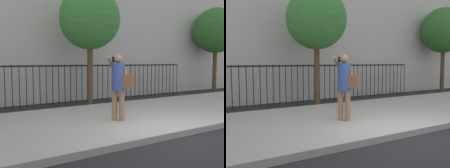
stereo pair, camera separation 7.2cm
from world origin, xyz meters
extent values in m
plane|color=black|center=(0.00, 0.00, 0.00)|extent=(60.00, 60.00, 0.00)
cube|color=#9E9B93|center=(0.00, 2.20, 0.07)|extent=(28.00, 4.40, 0.15)
cube|color=black|center=(0.00, 5.90, 1.55)|extent=(12.00, 0.04, 0.06)
cylinder|color=black|center=(-2.68, 5.90, 0.80)|extent=(0.03, 0.03, 1.60)
cylinder|color=black|center=(-2.43, 5.90, 0.80)|extent=(0.03, 0.03, 1.60)
cylinder|color=black|center=(-2.17, 5.90, 0.80)|extent=(0.03, 0.03, 1.60)
cylinder|color=black|center=(-1.91, 5.90, 0.80)|extent=(0.03, 0.03, 1.60)
cylinder|color=black|center=(-1.66, 5.90, 0.80)|extent=(0.03, 0.03, 1.60)
cylinder|color=black|center=(-1.40, 5.90, 0.80)|extent=(0.03, 0.03, 1.60)
cylinder|color=black|center=(-1.15, 5.90, 0.80)|extent=(0.03, 0.03, 1.60)
cylinder|color=black|center=(-0.89, 5.90, 0.80)|extent=(0.03, 0.03, 1.60)
cylinder|color=black|center=(-0.64, 5.90, 0.80)|extent=(0.03, 0.03, 1.60)
cylinder|color=black|center=(-0.38, 5.90, 0.80)|extent=(0.03, 0.03, 1.60)
cylinder|color=black|center=(-0.13, 5.90, 0.80)|extent=(0.03, 0.03, 1.60)
cylinder|color=black|center=(0.13, 5.90, 0.80)|extent=(0.03, 0.03, 1.60)
cylinder|color=black|center=(0.38, 5.90, 0.80)|extent=(0.03, 0.03, 1.60)
cylinder|color=black|center=(0.64, 5.90, 0.80)|extent=(0.03, 0.03, 1.60)
cylinder|color=black|center=(0.89, 5.90, 0.80)|extent=(0.03, 0.03, 1.60)
cylinder|color=black|center=(1.15, 5.90, 0.80)|extent=(0.03, 0.03, 1.60)
cylinder|color=black|center=(1.40, 5.90, 0.80)|extent=(0.03, 0.03, 1.60)
cylinder|color=black|center=(1.66, 5.90, 0.80)|extent=(0.03, 0.03, 1.60)
cylinder|color=black|center=(1.91, 5.90, 0.80)|extent=(0.03, 0.03, 1.60)
cylinder|color=black|center=(2.17, 5.90, 0.80)|extent=(0.03, 0.03, 1.60)
cylinder|color=black|center=(2.43, 5.90, 0.80)|extent=(0.03, 0.03, 1.60)
cylinder|color=black|center=(2.68, 5.90, 0.80)|extent=(0.03, 0.03, 1.60)
cylinder|color=black|center=(2.94, 5.90, 0.80)|extent=(0.03, 0.03, 1.60)
cylinder|color=black|center=(3.19, 5.90, 0.80)|extent=(0.03, 0.03, 1.60)
cylinder|color=black|center=(3.45, 5.90, 0.80)|extent=(0.03, 0.03, 1.60)
cylinder|color=black|center=(3.70, 5.90, 0.80)|extent=(0.03, 0.03, 1.60)
cylinder|color=black|center=(3.96, 5.90, 0.80)|extent=(0.03, 0.03, 1.60)
cylinder|color=black|center=(4.21, 5.90, 0.80)|extent=(0.03, 0.03, 1.60)
cylinder|color=black|center=(4.47, 5.90, 0.80)|extent=(0.03, 0.03, 1.60)
cylinder|color=black|center=(4.72, 5.90, 0.80)|extent=(0.03, 0.03, 1.60)
cylinder|color=black|center=(4.98, 5.90, 0.80)|extent=(0.03, 0.03, 1.60)
cylinder|color=black|center=(5.23, 5.90, 0.80)|extent=(0.03, 0.03, 1.60)
cylinder|color=black|center=(5.49, 5.90, 0.80)|extent=(0.03, 0.03, 1.60)
cylinder|color=black|center=(5.74, 5.90, 0.80)|extent=(0.03, 0.03, 1.60)
cylinder|color=black|center=(6.00, 5.90, 0.80)|extent=(0.03, 0.03, 1.60)
cylinder|color=#936B4C|center=(-0.69, 1.75, 0.55)|extent=(0.15, 0.15, 0.80)
cylinder|color=#936B4C|center=(-0.57, 1.60, 0.55)|extent=(0.15, 0.15, 0.80)
cylinder|color=#33478C|center=(-0.63, 1.67, 1.32)|extent=(0.48, 0.48, 0.73)
sphere|color=#936B4C|center=(-0.63, 1.67, 1.80)|extent=(0.23, 0.23, 0.23)
cylinder|color=#936B4C|center=(-0.75, 1.83, 1.69)|extent=(0.45, 0.39, 0.39)
cylinder|color=#936B4C|center=(-0.50, 1.52, 1.30)|extent=(0.09, 0.09, 0.56)
cube|color=black|center=(-0.68, 1.83, 1.78)|extent=(0.05, 0.06, 0.15)
cube|color=brown|center=(-0.47, 1.47, 1.21)|extent=(0.30, 0.32, 0.34)
cylinder|color=#4C3823|center=(0.22, 4.85, 1.35)|extent=(0.21, 0.21, 2.69)
sphere|color=#387A33|center=(0.22, 4.85, 3.33)|extent=(2.31, 2.31, 2.31)
cylinder|color=#4C3823|center=(8.48, 5.39, 1.38)|extent=(0.22, 0.22, 2.77)
sphere|color=#2D6628|center=(8.48, 5.39, 3.46)|extent=(2.51, 2.51, 2.51)
camera|label=1|loc=(-4.53, -4.12, 1.73)|focal=42.48mm
camera|label=2|loc=(-4.47, -4.16, 1.73)|focal=42.48mm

